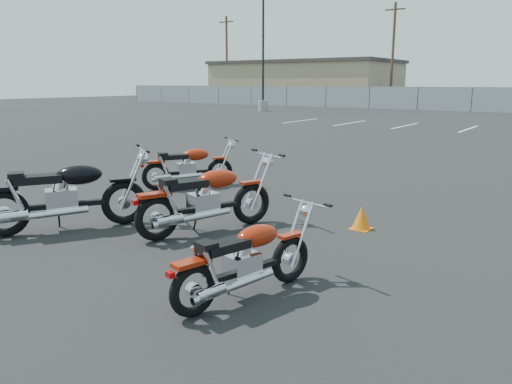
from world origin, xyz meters
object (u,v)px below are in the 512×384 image
Objects in this scene: motorcycle_second_black at (65,195)px; motorcycle_front_red at (188,166)px; motorcycle_third_red at (206,198)px; motorcycle_rear_red at (246,260)px.

motorcycle_front_red is at bearing 100.25° from motorcycle_second_black.
motorcycle_front_red is 3.39m from motorcycle_second_black.
motorcycle_second_black reaches higher than motorcycle_third_red.
motorcycle_third_red is at bearing -43.23° from motorcycle_front_red.
motorcycle_third_red is (1.75, 1.12, -0.04)m from motorcycle_second_black.
motorcycle_second_black is 3.59m from motorcycle_rear_red.
motorcycle_front_red is at bearing 136.77° from motorcycle_third_red.
motorcycle_second_black is 1.24× the size of motorcycle_rear_red.
motorcycle_front_red is 0.85× the size of motorcycle_third_red.
motorcycle_rear_red is (3.57, -0.43, -0.13)m from motorcycle_second_black.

